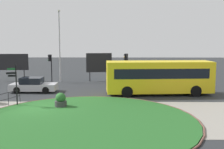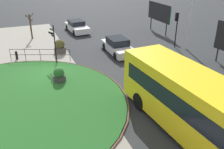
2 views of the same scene
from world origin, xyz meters
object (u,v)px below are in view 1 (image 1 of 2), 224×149
at_px(billboard_right, 99,63).
at_px(planter_near_signpost, 61,101).
at_px(signpost_directional, 15,82).
at_px(traffic_light_far, 126,62).
at_px(bus_yellow, 159,77).
at_px(billboard_left, 10,62).
at_px(traffic_light_near, 50,62).
at_px(lamppost_tall, 60,44).
at_px(car_far_lane, 33,85).

distance_m(billboard_right, planter_near_signpost, 13.57).
height_order(signpost_directional, traffic_light_far, traffic_light_far).
distance_m(signpost_directional, traffic_light_far, 14.27).
height_order(bus_yellow, billboard_left, billboard_left).
xyz_separation_m(bus_yellow, traffic_light_far, (-2.77, 6.58, 0.88)).
bearing_deg(bus_yellow, planter_near_signpost, -152.31).
distance_m(traffic_light_near, lamppost_tall, 2.43).
distance_m(bus_yellow, traffic_light_far, 7.19).
bearing_deg(car_far_lane, traffic_light_near, 86.86).
relative_size(signpost_directional, traffic_light_far, 0.94).
xyz_separation_m(signpost_directional, traffic_light_near, (-0.14, 11.66, 0.56)).
xyz_separation_m(lamppost_tall, billboard_right, (4.66, 0.63, -2.35)).
distance_m(traffic_light_near, traffic_light_far, 8.96).
height_order(signpost_directional, traffic_light_near, traffic_light_near).
relative_size(car_far_lane, billboard_right, 1.28).
bearing_deg(billboard_left, signpost_directional, -68.88).
distance_m(lamppost_tall, billboard_right, 5.26).
xyz_separation_m(billboard_left, planter_near_signpost, (8.88, -13.34, -1.77)).
relative_size(traffic_light_far, billboard_right, 1.01).
bearing_deg(signpost_directional, car_far_lane, 94.11).
xyz_separation_m(signpost_directional, traffic_light_far, (8.80, 11.22, 0.66)).
bearing_deg(billboard_right, traffic_light_near, -175.32).
xyz_separation_m(bus_yellow, traffic_light_near, (-11.71, 7.03, 0.79)).
bearing_deg(traffic_light_far, billboard_left, -7.70).
height_order(bus_yellow, traffic_light_near, traffic_light_near).
bearing_deg(traffic_light_near, billboard_left, -2.88).
bearing_deg(billboard_right, bus_yellow, -62.00).
xyz_separation_m(traffic_light_near, planter_near_signpost, (3.63, -12.04, -1.94)).
xyz_separation_m(traffic_light_far, planter_near_signpost, (-5.31, -11.59, -2.03)).
distance_m(bus_yellow, billboard_left, 18.91).
xyz_separation_m(billboard_right, planter_near_signpost, (-2.05, -13.31, -1.69)).
relative_size(signpost_directional, billboard_left, 0.73).
distance_m(billboard_left, planter_near_signpost, 16.12).
height_order(signpost_directional, planter_near_signpost, signpost_directional).
bearing_deg(car_far_lane, billboard_right, 49.90).
distance_m(bus_yellow, lamppost_tall, 13.47).
bearing_deg(bus_yellow, signpost_directional, -162.26).
xyz_separation_m(bus_yellow, billboard_right, (-6.03, 8.31, 0.54)).
relative_size(billboard_left, billboard_right, 1.30).
relative_size(bus_yellow, traffic_light_far, 2.82).
bearing_deg(billboard_left, traffic_light_near, -15.41).
xyz_separation_m(traffic_light_near, billboard_left, (-5.25, 1.30, -0.17)).
distance_m(billboard_left, billboard_right, 10.93).
bearing_deg(traffic_light_far, bus_yellow, 112.14).
bearing_deg(car_far_lane, bus_yellow, -5.79).
bearing_deg(signpost_directional, traffic_light_near, 90.70).
relative_size(signpost_directional, planter_near_signpost, 2.90).
relative_size(signpost_directional, traffic_light_near, 0.98).
xyz_separation_m(signpost_directional, billboard_right, (5.54, 12.94, 0.32)).
height_order(traffic_light_far, billboard_left, traffic_light_far).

